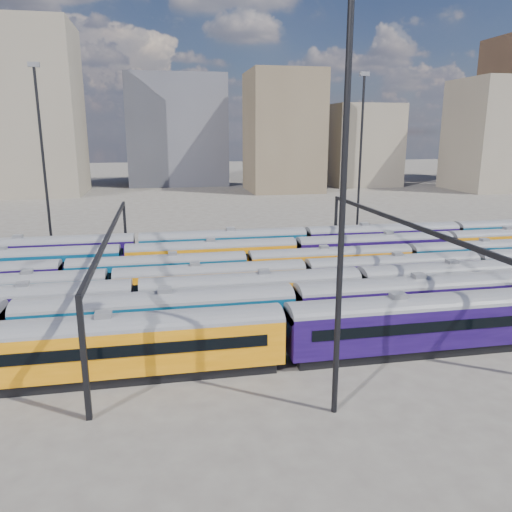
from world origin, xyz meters
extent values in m
plane|color=#48413C|center=(0.00, 0.00, 0.00)|extent=(500.00, 500.00, 0.00)
cube|color=black|center=(-17.96, -15.00, 0.39)|extent=(21.19, 2.75, 0.78)
cube|color=#BA6907|center=(-17.96, -15.00, 2.40)|extent=(22.31, 3.23, 3.23)
cylinder|color=#4C4C51|center=(-17.96, -15.00, 4.02)|extent=(22.31, 3.23, 3.23)
cube|color=black|center=(-17.96, -16.64, 2.79)|extent=(19.63, 0.06, 0.84)
cube|color=black|center=(-17.96, -13.36, 2.79)|extent=(19.63, 0.06, 0.84)
cube|color=slate|center=(-17.96, -15.00, 4.88)|extent=(1.12, 1.00, 0.39)
cube|color=black|center=(4.95, -15.00, 0.39)|extent=(21.19, 2.75, 0.78)
cube|color=#140735|center=(4.95, -15.00, 2.40)|extent=(22.31, 3.23, 3.23)
cylinder|color=#4C4C51|center=(4.95, -15.00, 4.02)|extent=(22.31, 3.23, 3.23)
cube|color=black|center=(4.95, -16.64, 2.79)|extent=(19.63, 0.06, 0.84)
cube|color=black|center=(4.95, -13.36, 2.79)|extent=(19.63, 0.06, 0.84)
cube|color=slate|center=(4.95, -15.00, 4.88)|extent=(1.12, 1.00, 0.39)
cube|color=black|center=(-15.68, -10.00, 0.38)|extent=(20.81, 2.70, 0.77)
cube|color=#05304F|center=(-15.68, -10.00, 2.36)|extent=(21.91, 3.18, 3.18)
cylinder|color=#4C4C51|center=(-15.68, -10.00, 3.94)|extent=(21.91, 3.18, 3.18)
cube|color=black|center=(-15.68, -11.61, 2.74)|extent=(19.28, 0.06, 0.82)
cube|color=black|center=(-15.68, -8.39, 2.74)|extent=(19.28, 0.06, 0.82)
cube|color=slate|center=(-15.68, -10.00, 4.79)|extent=(1.10, 0.99, 0.38)
cube|color=black|center=(6.83, -10.00, 0.38)|extent=(20.81, 2.70, 0.77)
cube|color=#140735|center=(6.83, -10.00, 2.36)|extent=(21.91, 3.18, 3.18)
cylinder|color=#4C4C51|center=(6.83, -10.00, 3.94)|extent=(21.91, 3.18, 3.18)
cube|color=black|center=(6.83, -11.61, 2.74)|extent=(19.28, 0.06, 0.82)
cube|color=black|center=(6.83, -8.39, 2.74)|extent=(19.28, 0.06, 0.82)
cube|color=slate|center=(6.83, -10.00, 4.79)|extent=(1.10, 0.99, 0.38)
cube|color=black|center=(-28.22, -5.00, 0.36)|extent=(19.47, 2.53, 0.72)
cube|color=#140735|center=(-28.22, -5.00, 2.20)|extent=(20.50, 2.97, 2.97)
cylinder|color=#4C4C51|center=(-28.22, -5.00, 3.69)|extent=(20.50, 2.97, 2.97)
cube|color=black|center=(-28.22, -6.51, 2.56)|extent=(18.04, 0.06, 0.77)
cube|color=black|center=(-28.22, -3.49, 2.56)|extent=(18.04, 0.06, 0.77)
cube|color=slate|center=(-28.22, -5.00, 4.48)|extent=(1.02, 0.92, 0.36)
cube|color=black|center=(-7.13, -5.00, 0.36)|extent=(19.47, 2.53, 0.72)
cube|color=#BA6907|center=(-7.13, -5.00, 2.20)|extent=(20.50, 2.97, 2.97)
cylinder|color=#4C4C51|center=(-7.13, -5.00, 3.69)|extent=(20.50, 2.97, 2.97)
cube|color=black|center=(-7.13, -6.51, 2.56)|extent=(18.04, 0.06, 0.77)
cube|color=black|center=(-7.13, -3.49, 2.56)|extent=(18.04, 0.06, 0.77)
cube|color=slate|center=(-7.13, -5.00, 4.48)|extent=(1.02, 0.92, 0.36)
cube|color=black|center=(13.97, -5.00, 0.36)|extent=(19.47, 2.53, 0.72)
cube|color=#05304F|center=(13.97, -5.00, 2.20)|extent=(20.50, 2.97, 2.97)
cylinder|color=#4C4C51|center=(13.97, -5.00, 3.69)|extent=(20.50, 2.97, 2.97)
cube|color=black|center=(13.97, -6.51, 2.56)|extent=(18.04, 0.06, 0.77)
cube|color=black|center=(13.97, -3.49, 2.56)|extent=(18.04, 0.06, 0.77)
cube|color=slate|center=(13.97, -5.00, 4.48)|extent=(1.02, 0.92, 0.36)
cube|color=black|center=(-30.28, 0.00, 0.34)|extent=(18.29, 2.37, 0.67)
cube|color=#05304F|center=(-30.28, 0.00, 2.07)|extent=(19.25, 2.79, 2.79)
cylinder|color=#4C4C51|center=(-30.28, 0.00, 3.46)|extent=(19.25, 2.79, 2.79)
cube|color=black|center=(-30.28, 1.42, 2.40)|extent=(16.94, 0.06, 0.72)
cube|color=black|center=(-10.43, 0.00, 0.34)|extent=(18.29, 2.37, 0.67)
cube|color=#BA6907|center=(-10.43, 0.00, 2.07)|extent=(19.25, 2.79, 2.79)
cylinder|color=#4C4C51|center=(-10.43, 0.00, 3.46)|extent=(19.25, 2.79, 2.79)
cube|color=black|center=(-10.43, -1.42, 2.40)|extent=(16.94, 0.06, 0.72)
cube|color=black|center=(-10.43, 1.42, 2.40)|extent=(16.94, 0.06, 0.72)
cube|color=slate|center=(-10.43, 0.00, 4.21)|extent=(0.96, 0.87, 0.34)
cube|color=black|center=(9.42, 0.00, 0.34)|extent=(18.29, 2.37, 0.67)
cube|color=#140735|center=(9.42, 0.00, 2.07)|extent=(19.25, 2.79, 2.79)
cylinder|color=#4C4C51|center=(9.42, 0.00, 3.46)|extent=(19.25, 2.79, 2.79)
cube|color=black|center=(9.42, -1.42, 2.40)|extent=(16.94, 0.06, 0.72)
cube|color=black|center=(9.42, 1.42, 2.40)|extent=(16.94, 0.06, 0.72)
cube|color=slate|center=(9.42, 0.00, 4.21)|extent=(0.96, 0.87, 0.34)
cube|color=black|center=(-15.66, 5.00, 0.33)|extent=(18.14, 2.35, 0.67)
cube|color=#05304F|center=(-15.66, 5.00, 2.05)|extent=(19.09, 2.77, 2.77)
cylinder|color=#4C4C51|center=(-15.66, 5.00, 3.44)|extent=(19.09, 2.77, 2.77)
cube|color=black|center=(-15.66, 3.60, 2.38)|extent=(16.80, 0.06, 0.72)
cube|color=black|center=(-15.66, 6.40, 2.38)|extent=(16.80, 0.06, 0.72)
cube|color=slate|center=(-15.66, 5.00, 4.17)|extent=(0.95, 0.86, 0.33)
cube|color=black|center=(4.04, 5.00, 0.33)|extent=(18.14, 2.35, 0.67)
cube|color=#BA6907|center=(4.04, 5.00, 2.05)|extent=(19.09, 2.77, 2.77)
cylinder|color=#4C4C51|center=(4.04, 5.00, 3.44)|extent=(19.09, 2.77, 2.77)
cube|color=black|center=(4.04, 3.60, 2.38)|extent=(16.80, 0.06, 0.72)
cube|color=black|center=(4.04, 6.40, 2.38)|extent=(16.80, 0.06, 0.72)
cube|color=slate|center=(4.04, 5.00, 4.17)|extent=(0.95, 0.86, 0.33)
cube|color=black|center=(23.73, 5.00, 0.33)|extent=(18.14, 2.35, 0.67)
cube|color=#05304F|center=(23.73, 5.00, 2.05)|extent=(19.09, 2.77, 2.77)
cylinder|color=#4C4C51|center=(23.73, 5.00, 3.44)|extent=(19.09, 2.77, 2.77)
cube|color=black|center=(23.73, 3.60, 2.38)|extent=(16.80, 0.06, 0.72)
cube|color=black|center=(23.73, 6.40, 2.38)|extent=(16.80, 0.06, 0.72)
cube|color=slate|center=(23.73, 5.00, 4.17)|extent=(0.95, 0.86, 0.33)
cube|color=black|center=(-30.25, 10.00, 0.36)|extent=(19.37, 2.51, 0.71)
cube|color=#05304F|center=(-30.25, 10.00, 2.19)|extent=(20.39, 2.96, 2.96)
cylinder|color=#4C4C51|center=(-30.25, 10.00, 3.67)|extent=(20.39, 2.96, 2.96)
cube|color=black|center=(-30.25, 8.50, 2.55)|extent=(17.94, 0.06, 0.76)
cube|color=black|center=(-30.25, 11.50, 2.55)|extent=(17.94, 0.06, 0.76)
cube|color=slate|center=(-30.25, 10.00, 4.46)|extent=(1.02, 0.92, 0.36)
cube|color=black|center=(-9.26, 10.00, 0.36)|extent=(19.37, 2.51, 0.71)
cube|color=#BA6907|center=(-9.26, 10.00, 2.19)|extent=(20.39, 2.96, 2.96)
cylinder|color=#4C4C51|center=(-9.26, 10.00, 3.67)|extent=(20.39, 2.96, 2.96)
cube|color=black|center=(-9.26, 8.50, 2.55)|extent=(17.94, 0.06, 0.76)
cube|color=black|center=(-9.26, 11.50, 2.55)|extent=(17.94, 0.06, 0.76)
cube|color=slate|center=(-9.26, 10.00, 4.46)|extent=(1.02, 0.92, 0.36)
cube|color=black|center=(11.73, 10.00, 0.36)|extent=(19.37, 2.51, 0.71)
cube|color=#140735|center=(11.73, 10.00, 2.19)|extent=(20.39, 2.96, 2.96)
cylinder|color=#4C4C51|center=(11.73, 10.00, 3.67)|extent=(20.39, 2.96, 2.96)
cube|color=black|center=(11.73, 8.50, 2.55)|extent=(17.94, 0.06, 0.76)
cube|color=black|center=(11.73, 11.50, 2.55)|extent=(17.94, 0.06, 0.76)
cube|color=slate|center=(11.73, 10.00, 4.46)|extent=(1.02, 0.92, 0.36)
cube|color=black|center=(32.72, 11.50, 2.55)|extent=(17.94, 0.06, 0.76)
cube|color=black|center=(-29.47, 15.00, 0.38)|extent=(20.60, 2.67, 0.76)
cube|color=#140735|center=(-29.47, 15.00, 2.33)|extent=(21.68, 3.14, 3.14)
cylinder|color=#4C4C51|center=(-29.47, 15.00, 3.90)|extent=(21.68, 3.14, 3.14)
cube|color=black|center=(-29.47, 13.41, 2.71)|extent=(19.08, 0.06, 0.81)
cube|color=black|center=(-29.47, 16.59, 2.71)|extent=(19.08, 0.06, 0.81)
cube|color=slate|center=(-29.47, 15.00, 4.74)|extent=(1.08, 0.98, 0.38)
cube|color=black|center=(-7.19, 15.00, 0.38)|extent=(20.60, 2.67, 0.76)
cube|color=#05304F|center=(-7.19, 15.00, 2.33)|extent=(21.68, 3.14, 3.14)
cylinder|color=#4C4C51|center=(-7.19, 15.00, 3.90)|extent=(21.68, 3.14, 3.14)
cube|color=black|center=(-7.19, 13.41, 2.71)|extent=(19.08, 0.06, 0.81)
cube|color=black|center=(-7.19, 16.59, 2.71)|extent=(19.08, 0.06, 0.81)
cube|color=slate|center=(-7.19, 15.00, 4.74)|extent=(1.08, 0.98, 0.38)
cube|color=black|center=(15.09, 15.00, 0.38)|extent=(20.60, 2.67, 0.76)
cube|color=#140735|center=(15.09, 15.00, 2.33)|extent=(21.68, 3.14, 3.14)
cylinder|color=#4C4C51|center=(15.09, 15.00, 3.90)|extent=(21.68, 3.14, 3.14)
cube|color=black|center=(15.09, 13.41, 2.71)|extent=(19.08, 0.06, 0.81)
cube|color=black|center=(15.09, 16.59, 2.71)|extent=(19.08, 0.06, 0.81)
cube|color=slate|center=(15.09, 15.00, 4.74)|extent=(1.08, 0.98, 0.38)
cube|color=black|center=(-20.00, -20.00, 4.00)|extent=(0.35, 0.35, 8.00)
cube|color=black|center=(-20.00, 20.00, 4.00)|extent=(0.35, 0.35, 8.00)
cube|color=black|center=(-20.00, 0.00, 7.80)|extent=(0.30, 40.00, 0.45)
cube|color=black|center=(10.00, 20.00, 4.00)|extent=(0.35, 0.35, 8.00)
cube|color=black|center=(10.00, 0.00, 7.80)|extent=(0.30, 40.00, 0.45)
cylinder|color=black|center=(-30.00, 22.00, 12.50)|extent=(0.36, 0.36, 25.00)
cube|color=slate|center=(-30.00, 22.00, 25.30)|extent=(1.40, 0.50, 0.60)
cylinder|color=black|center=(-5.00, -22.00, 12.50)|extent=(0.36, 0.36, 25.00)
cylinder|color=black|center=(15.00, 24.00, 12.50)|extent=(0.36, 0.36, 25.00)
cube|color=slate|center=(15.00, 24.00, 25.30)|extent=(1.40, 0.50, 0.60)
cube|color=#665B4C|center=(-53.13, 101.52, 22.62)|extent=(34.22, 24.48, 45.24)
cube|color=#38383F|center=(-8.81, 123.01, 17.41)|extent=(31.45, 23.82, 34.83)
cube|color=brown|center=(20.99, 97.07, 16.99)|extent=(20.53, 21.40, 33.97)
cube|color=#665B4C|center=(50.05, 108.48, 12.82)|extent=(21.40, 20.66, 25.64)
cube|color=#665B4C|center=(80.21, 87.38, 16.07)|extent=(16.30, 22.06, 32.15)
camera|label=1|loc=(-15.12, -48.62, 17.08)|focal=35.00mm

